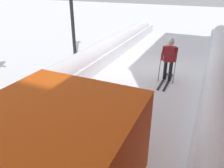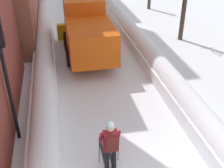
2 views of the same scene
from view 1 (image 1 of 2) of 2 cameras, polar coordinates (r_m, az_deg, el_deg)
skier at (r=9.13m, az=14.87°, el=6.88°), size 0.62×1.80×1.81m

